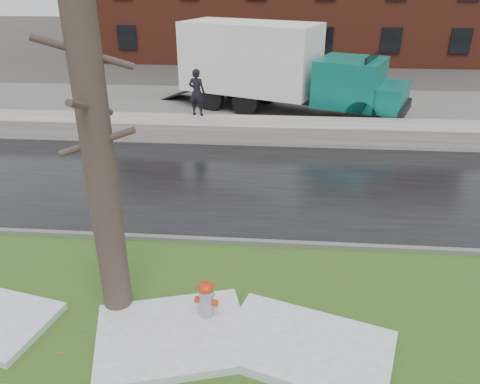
# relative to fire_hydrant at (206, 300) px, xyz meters

# --- Properties ---
(ground) EXTENTS (120.00, 120.00, 0.00)m
(ground) POSITION_rel_fire_hydrant_xyz_m (-0.28, 1.79, -0.52)
(ground) COLOR #47423D
(ground) RESTS_ON ground
(verge) EXTENTS (60.00, 4.50, 0.04)m
(verge) POSITION_rel_fire_hydrant_xyz_m (-0.28, 0.54, -0.50)
(verge) COLOR #2E531B
(verge) RESTS_ON ground
(road) EXTENTS (60.00, 7.00, 0.03)m
(road) POSITION_rel_fire_hydrant_xyz_m (-0.28, 6.29, -0.51)
(road) COLOR black
(road) RESTS_ON ground
(parking_lot) EXTENTS (60.00, 9.00, 0.03)m
(parking_lot) POSITION_rel_fire_hydrant_xyz_m (-0.28, 14.79, -0.51)
(parking_lot) COLOR slate
(parking_lot) RESTS_ON ground
(curb) EXTENTS (60.00, 0.15, 0.14)m
(curb) POSITION_rel_fire_hydrant_xyz_m (-0.28, 2.79, -0.45)
(curb) COLOR slate
(curb) RESTS_ON ground
(snowbank) EXTENTS (60.00, 1.60, 0.75)m
(snowbank) POSITION_rel_fire_hydrant_xyz_m (-0.28, 10.49, -0.15)
(snowbank) COLOR beige
(snowbank) RESTS_ON ground
(bg_tree_left) EXTENTS (1.40, 1.62, 6.50)m
(bg_tree_left) POSITION_rel_fire_hydrant_xyz_m (-12.28, 23.79, 2.81)
(bg_tree_left) COLOR brown
(bg_tree_left) RESTS_ON ground
(bg_tree_center) EXTENTS (1.40, 1.62, 6.50)m
(bg_tree_center) POSITION_rel_fire_hydrant_xyz_m (-6.28, 27.79, 2.81)
(bg_tree_center) COLOR brown
(bg_tree_center) RESTS_ON ground
(fire_hydrant) EXTENTS (0.45, 0.41, 0.91)m
(fire_hydrant) POSITION_rel_fire_hydrant_xyz_m (0.00, 0.00, 0.00)
(fire_hydrant) COLOR #A3A5AB
(fire_hydrant) RESTS_ON verge
(tree) EXTENTS (1.37, 1.63, 6.57)m
(tree) POSITION_rel_fire_hydrant_xyz_m (-1.74, 0.22, 2.82)
(tree) COLOR brown
(tree) RESTS_ON verge
(box_truck) EXTENTS (11.49, 6.12, 3.88)m
(box_truck) POSITION_rel_fire_hydrant_xyz_m (0.96, 14.61, 1.53)
(box_truck) COLOR black
(box_truck) RESTS_ON ground
(worker) EXTENTS (0.75, 0.58, 1.81)m
(worker) POSITION_rel_fire_hydrant_xyz_m (-2.01, 11.09, 1.13)
(worker) COLOR black
(worker) RESTS_ON snowbank
(snow_patch_near) EXTENTS (3.05, 2.64, 0.16)m
(snow_patch_near) POSITION_rel_fire_hydrant_xyz_m (-0.54, -0.51, -0.40)
(snow_patch_near) COLOR white
(snow_patch_near) RESTS_ON verge
(snow_patch_side) EXTENTS (3.22, 2.57, 0.18)m
(snow_patch_side) POSITION_rel_fire_hydrant_xyz_m (1.79, -0.61, -0.39)
(snow_patch_side) COLOR white
(snow_patch_side) RESTS_ON verge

